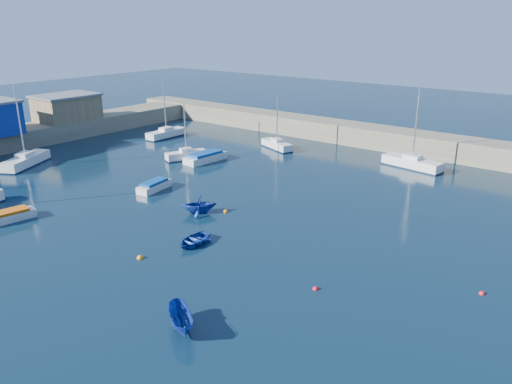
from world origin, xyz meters
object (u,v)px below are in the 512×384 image
Objects in this scene: brick_shed_a at (67,108)px; sailboat_3 at (186,155)px; sailboat_2 at (26,161)px; sailboat_5 at (277,145)px; motorboat_0 at (9,216)px; motorboat_2 at (205,157)px; sailboat_6 at (412,163)px; dinghy_left at (199,204)px; motorboat_1 at (154,186)px; dinghy_center at (194,240)px; dinghy_right at (181,320)px; sailboat_4 at (166,133)px.

sailboat_3 reaches higher than brick_shed_a.
sailboat_2 is 30.91m from sailboat_5.
motorboat_0 is (15.05, -9.60, -0.22)m from sailboat_2.
sailboat_5 reaches higher than motorboat_2.
brick_shed_a is 48.65m from sailboat_6.
sailboat_6 is 2.94× the size of dinghy_left.
brick_shed_a is at bearing 153.54° from motorboat_1.
sailboat_5 is at bearing 80.80° from motorboat_1.
sailboat_2 is 1.30× the size of sailboat_5.
motorboat_0 is 1.34× the size of dinghy_center.
sailboat_4 is at bearing 82.59° from dinghy_right.
motorboat_1 is at bearing -150.49° from dinghy_left.
sailboat_5 reaches higher than brick_shed_a.
dinghy_left reaches higher than motorboat_0.
sailboat_2 is at bearing 136.10° from sailboat_6.
sailboat_2 is at bearing 164.56° from sailboat_5.
sailboat_4 is at bearing -174.88° from dinghy_left.
motorboat_0 is 23.30m from dinghy_right.
sailboat_3 is 1.19× the size of motorboat_2.
motorboat_2 is 34.83m from dinghy_right.
motorboat_2 is at bearing 130.40° from sailboat_6.
sailboat_3 is 35.94m from dinghy_right.
sailboat_2 reaches higher than motorboat_1.
brick_shed_a is 43.95m from dinghy_center.
sailboat_6 reaches higher than motorboat_2.
motorboat_0 is at bearing 118.81° from dinghy_right.
sailboat_5 is at bearing 92.81° from motorboat_0.
dinghy_right reaches higher than motorboat_2.
sailboat_3 is at bearing 3.59° from brick_shed_a.
dinghy_center is (18.09, -16.91, -0.23)m from sailboat_3.
sailboat_6 is at bearing -61.25° from sailboat_5.
sailboat_6 reaches higher than dinghy_left.
dinghy_right reaches higher than dinghy_center.
dinghy_left reaches higher than dinghy_right.
dinghy_left is (11.37, -12.79, 0.28)m from motorboat_2.
sailboat_5 is at bearing 107.09° from dinghy_center.
sailboat_4 is 0.92× the size of sailboat_6.
dinghy_center is (-5.24, -30.34, -0.31)m from sailboat_6.
sailboat_2 is at bearing -110.00° from sailboat_3.
sailboat_5 is 24.49m from dinghy_left.
brick_shed_a is 0.95× the size of sailboat_4.
brick_shed_a is at bearing 97.61° from dinghy_right.
motorboat_0 is 1.37× the size of dinghy_left.
motorboat_0 is at bearing -93.58° from dinghy_left.
dinghy_center is at bearing 75.18° from dinghy_right.
motorboat_2 reaches higher than motorboat_1.
motorboat_1 is at bearing -69.30° from motorboat_2.
sailboat_4 is at bearing 125.31° from motorboat_1.
sailboat_2 reaches higher than sailboat_5.
motorboat_0 is (13.25, -29.98, -0.16)m from sailboat_4.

